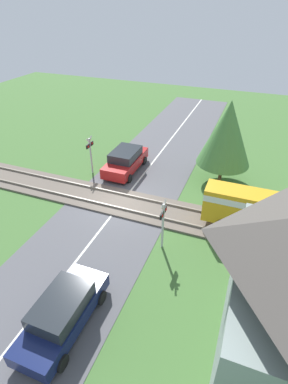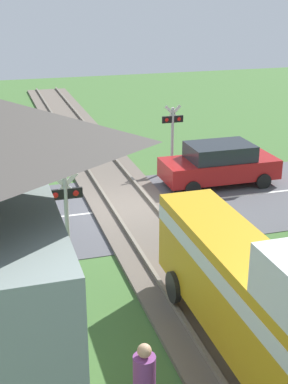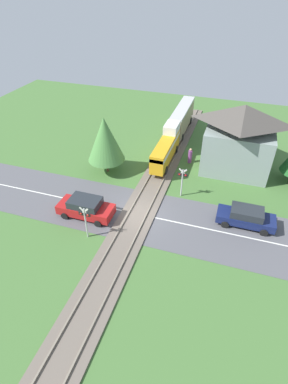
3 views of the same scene
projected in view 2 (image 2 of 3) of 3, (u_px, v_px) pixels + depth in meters
The scene contains 6 objects.
ground_plane at pixel (131, 209), 18.74m from camera, with size 60.00×60.00×0.00m, color #426B33.
road_surface at pixel (131, 209), 18.73m from camera, with size 48.00×6.40×0.02m.
track_bed at pixel (131, 207), 18.71m from camera, with size 2.80×48.00×0.24m.
car_near_crossing at pixel (219, 164), 20.79m from camera, with size 4.49×2.03×1.65m.
crossing_signal_west_approach at pixel (172, 129), 22.05m from camera, with size 0.90×0.18×2.81m.
crossing_signal_east_approach at pixel (66, 208), 14.13m from camera, with size 0.90×0.18×2.81m.
Camera 2 is at (4.56, 16.68, 7.26)m, focal length 50.00 mm.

